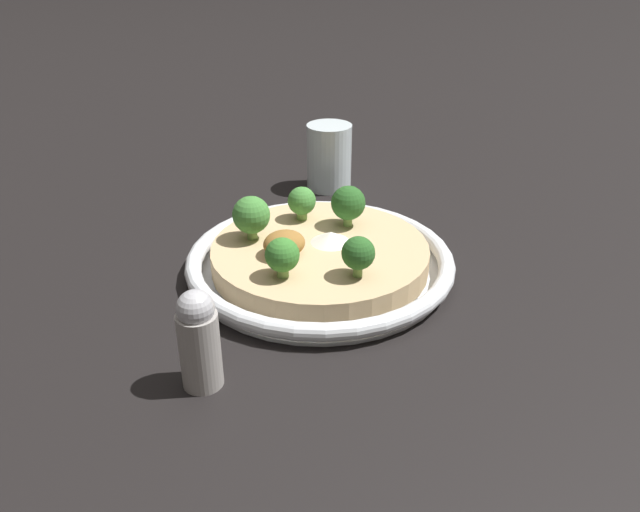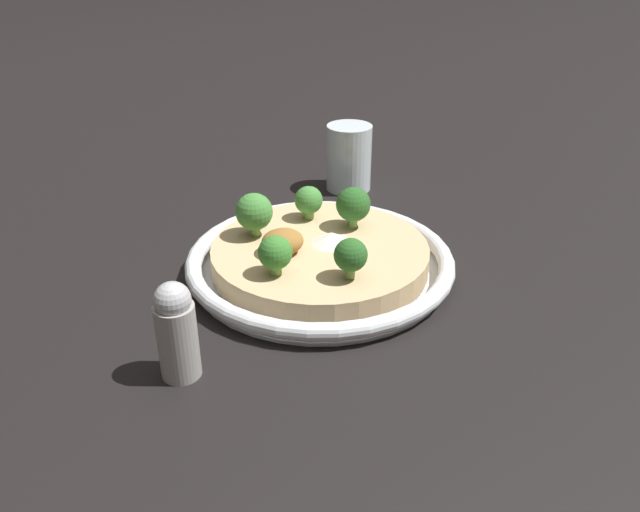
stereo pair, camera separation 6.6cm
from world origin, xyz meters
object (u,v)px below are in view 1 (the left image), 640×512
(broccoli_back_right, at_px, (358,254))
(drinking_glass, at_px, (329,157))
(broccoli_front, at_px, (302,202))
(risotto_bowl, at_px, (320,259))
(broccoli_front_right, at_px, (251,215))
(broccoli_front_left, at_px, (348,203))
(pepper_shaker, at_px, (199,339))
(broccoli_right, at_px, (282,256))

(broccoli_back_right, height_order, drinking_glass, drinking_glass)
(broccoli_front, relative_size, broccoli_back_right, 0.94)
(broccoli_back_right, bearing_deg, risotto_bowl, -95.85)
(drinking_glass, bearing_deg, broccoli_front_right, 33.59)
(risotto_bowl, distance_m, drinking_glass, 0.24)
(broccoli_back_right, relative_size, drinking_glass, 0.46)
(broccoli_back_right, relative_size, broccoli_front_right, 0.85)
(broccoli_front_left, xyz_separation_m, pepper_shaker, (0.24, 0.11, -0.02))
(broccoli_back_right, bearing_deg, broccoli_right, -35.24)
(broccoli_front_right, relative_size, drinking_glass, 0.53)
(broccoli_back_right, distance_m, broccoli_front_right, 0.13)
(broccoli_right, bearing_deg, broccoli_front_right, -100.91)
(broccoli_front_right, distance_m, broccoli_front_left, 0.11)
(risotto_bowl, bearing_deg, pepper_shaker, 26.71)
(broccoli_back_right, relative_size, broccoli_right, 1.03)
(broccoli_front, distance_m, broccoli_front_left, 0.05)
(broccoli_back_right, bearing_deg, pepper_shaker, 6.47)
(broccoli_front_right, height_order, broccoli_front_left, broccoli_front_right)
(broccoli_front, bearing_deg, broccoli_front_left, 125.81)
(broccoli_front, relative_size, broccoli_front_right, 0.80)
(broccoli_right, bearing_deg, drinking_glass, -134.68)
(broccoli_back_right, relative_size, broccoli_front_left, 0.88)
(broccoli_back_right, height_order, pepper_shaker, pepper_shaker)
(broccoli_front_left, relative_size, drinking_glass, 0.52)
(risotto_bowl, height_order, broccoli_front_left, broccoli_front_left)
(broccoli_front_right, relative_size, broccoli_right, 1.21)
(broccoli_back_right, height_order, broccoli_front_left, broccoli_front_left)
(drinking_glass, bearing_deg, broccoli_front_left, 59.83)
(broccoli_front_left, distance_m, drinking_glass, 0.19)
(pepper_shaker, bearing_deg, broccoli_right, -152.39)
(broccoli_front_left, bearing_deg, pepper_shaker, 25.67)
(broccoli_front_right, relative_size, pepper_shaker, 0.55)
(broccoli_right, distance_m, drinking_glass, 0.31)
(broccoli_front_right, bearing_deg, broccoli_front, -171.54)
(risotto_bowl, bearing_deg, broccoli_front_right, -48.20)
(pepper_shaker, bearing_deg, risotto_bowl, -153.29)
(drinking_glass, bearing_deg, broccoli_back_right, 58.77)
(broccoli_back_right, relative_size, pepper_shaker, 0.47)
(broccoli_front_right, xyz_separation_m, broccoli_front_left, (-0.10, 0.03, -0.00))
(broccoli_front_left, bearing_deg, drinking_glass, -120.17)
(broccoli_front, relative_size, broccoli_right, 0.96)
(broccoli_front, bearing_deg, broccoli_front_right, 8.46)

